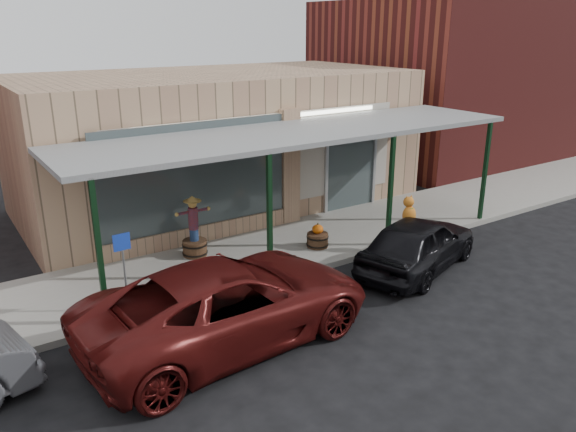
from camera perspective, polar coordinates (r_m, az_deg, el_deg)
ground at (r=12.38m, az=10.76°, el=-8.25°), size 120.00×120.00×0.00m
sidewalk at (r=14.87m, az=1.11°, el=-2.84°), size 40.00×3.20×0.15m
storefront at (r=18.09m, az=-7.20°, el=7.62°), size 12.00×6.25×4.20m
awning at (r=14.02m, az=1.28°, el=8.32°), size 12.00×3.00×3.04m
block_buildings_near at (r=19.70m, az=-3.46°, el=13.56°), size 61.00×8.00×8.00m
barrel_scarecrow at (r=13.96m, az=-9.51°, el=-1.98°), size 0.93×0.61×1.54m
barrel_pumpkin at (r=14.42m, az=3.02°, el=-2.28°), size 0.55×0.55×0.64m
handicap_sign at (r=11.41m, az=-16.36°, el=-4.49°), size 0.34×0.05×1.63m
parked_sedan at (r=13.64m, az=13.07°, el=-2.71°), size 4.21×2.72×1.58m
car_maroon at (r=10.41m, az=-6.02°, el=-8.75°), size 5.68×2.90×1.54m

